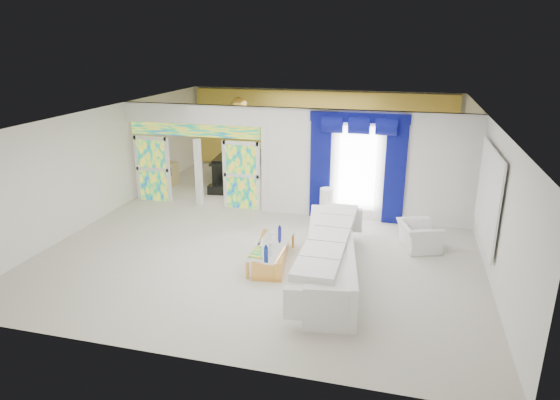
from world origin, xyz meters
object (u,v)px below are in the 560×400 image
(coffee_table, at_px, (272,254))
(armchair, at_px, (419,236))
(grand_piano, at_px, (238,168))
(white_sofa, at_px, (330,257))
(console_table, at_px, (337,216))

(coffee_table, relative_size, armchair, 1.90)
(armchair, distance_m, grand_piano, 7.54)
(white_sofa, xyz_separation_m, console_table, (-0.30, 3.13, -0.23))
(white_sofa, distance_m, console_table, 3.16)
(white_sofa, height_order, coffee_table, white_sofa)
(coffee_table, height_order, armchair, armchair)
(coffee_table, height_order, grand_piano, grand_piano)
(white_sofa, height_order, grand_piano, grand_piano)
(white_sofa, xyz_separation_m, armchair, (1.83, 1.91, -0.09))
(coffee_table, xyz_separation_m, armchair, (3.18, 1.61, 0.11))
(white_sofa, distance_m, armchair, 2.65)
(console_table, height_order, grand_piano, grand_piano)
(coffee_table, bearing_deg, white_sofa, -12.53)
(armchair, relative_size, grand_piano, 0.55)
(white_sofa, xyz_separation_m, grand_piano, (-4.27, 6.35, 0.04))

